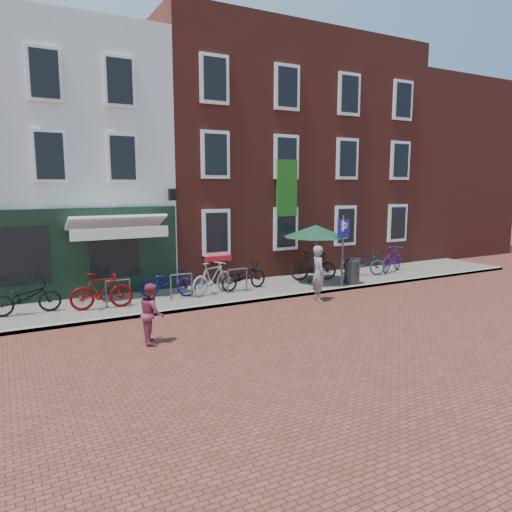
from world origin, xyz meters
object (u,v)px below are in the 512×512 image
bicycle_1 (102,291)px  bicycle_2 (168,282)px  woman (318,273)px  bicycle_7 (392,259)px  bicycle_5 (314,266)px  parasol (316,229)px  bicycle_0 (26,297)px  bicycle_3 (212,278)px  parking_sign (343,240)px  bicycle_6 (363,263)px  bicycle_4 (244,276)px  litter_bin (352,269)px  boy (152,313)px

bicycle_1 → bicycle_2: size_ratio=0.97×
woman → bicycle_7: (5.43, 2.28, -0.26)m
bicycle_2 → bicycle_7: bicycle_7 is taller
bicycle_5 → bicycle_1: bearing=113.4°
parasol → bicycle_0: parasol is taller
bicycle_0 → bicycle_3: 5.65m
bicycle_7 → bicycle_1: bearing=70.2°
parking_sign → bicycle_7: size_ratio=1.42×
bicycle_1 → bicycle_3: size_ratio=1.00×
woman → bicycle_7: woman is taller
woman → bicycle_6: 4.42m
parking_sign → bicycle_4: 3.76m
bicycle_1 → parasol: bearing=-83.2°
litter_bin → boy: boy is taller
bicycle_3 → bicycle_7: 8.25m
bicycle_2 → bicycle_3: 1.49m
bicycle_5 → bicycle_6: size_ratio=0.97×
bicycle_3 → bicycle_1: bearing=72.7°
litter_bin → boy: size_ratio=0.72×
woman → bicycle_5: size_ratio=1.00×
boy → parasol: bearing=-54.7°
bicycle_3 → boy: bearing=118.0°
bicycle_0 → bicycle_6: (12.25, -0.05, 0.00)m
bicycle_4 → bicycle_1: bearing=84.4°
parking_sign → bicycle_1: (-8.19, 0.91, -1.16)m
bicycle_2 → bicycle_6: size_ratio=1.00×
litter_bin → parking_sign: size_ratio=0.40×
parasol → woman: (-1.30, -2.02, -1.22)m
bicycle_2 → bicycle_5: 5.77m
boy → bicycle_5: bearing=-53.0°
parasol → bicycle_7: bearing=3.6°
litter_bin → bicycle_6: size_ratio=0.56×
boy → bicycle_6: boy is taller
boy → bicycle_2: size_ratio=0.78×
litter_bin → boy: bearing=-162.0°
boy → bicycle_6: 10.41m
bicycle_2 → bicycle_4: bearing=-69.1°
bicycle_3 → parasol: bearing=-113.2°
parasol → parking_sign: bearing=-68.0°
litter_bin → bicycle_0: bearing=174.2°
litter_bin → bicycle_1: bicycle_1 is taller
parking_sign → bicycle_1: parking_sign is taller
bicycle_3 → bicycle_7: same height
litter_bin → bicycle_6: (1.41, 1.05, -0.05)m
bicycle_2 → bicycle_7: bearing=-64.6°
bicycle_0 → boy: bearing=-147.8°
litter_bin → bicycle_2: size_ratio=0.56×
bicycle_2 → bicycle_3: size_ratio=1.03×
bicycle_4 → bicycle_7: 7.04m
bicycle_0 → bicycle_6: size_ratio=1.00×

